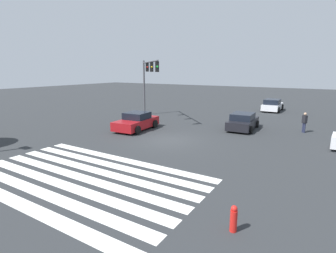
# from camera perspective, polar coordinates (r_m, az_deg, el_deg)

# --- Properties ---
(ground_plane) EXTENTS (125.80, 125.80, 0.00)m
(ground_plane) POSITION_cam_1_polar(r_m,az_deg,el_deg) (18.46, 0.00, -3.00)
(ground_plane) COLOR #2B2D30
(crosswalk_markings) EXTENTS (11.30, 6.30, 0.01)m
(crosswalk_markings) POSITION_cam_1_polar(r_m,az_deg,el_deg) (12.93, -18.32, -10.46)
(crosswalk_markings) COLOR silver
(crosswalk_markings) RESTS_ON ground_plane
(traffic_signal_mast) EXTENTS (5.58, 5.58, 5.82)m
(traffic_signal_mast) POSITION_cam_1_polar(r_m,az_deg,el_deg) (25.92, -4.35, 11.19)
(traffic_signal_mast) COLOR #47474C
(traffic_signal_mast) RESTS_ON ground_plane
(car_0) EXTENTS (2.23, 4.19, 1.37)m
(car_0) POSITION_cam_1_polar(r_m,az_deg,el_deg) (22.60, 15.96, 1.04)
(car_0) COLOR black
(car_0) RESTS_ON ground_plane
(car_3) EXTENTS (2.12, 4.28, 1.43)m
(car_3) POSITION_cam_1_polar(r_m,az_deg,el_deg) (33.92, 21.75, 4.31)
(car_3) COLOR silver
(car_3) RESTS_ON ground_plane
(car_4) EXTENTS (2.45, 4.39, 1.44)m
(car_4) POSITION_cam_1_polar(r_m,az_deg,el_deg) (21.75, -6.89, 1.05)
(car_4) COLOR maroon
(car_4) RESTS_ON ground_plane
(pedestrian) EXTENTS (0.41, 0.41, 1.59)m
(pedestrian) POSITION_cam_1_polar(r_m,az_deg,el_deg) (23.13, 27.57, 0.96)
(pedestrian) COLOR #232842
(pedestrian) RESTS_ON ground_plane
(fire_hydrant) EXTENTS (0.22, 0.22, 0.86)m
(fire_hydrant) POSITION_cam_1_polar(r_m,az_deg,el_deg) (8.67, 14.10, -18.87)
(fire_hydrant) COLOR red
(fire_hydrant) RESTS_ON ground_plane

